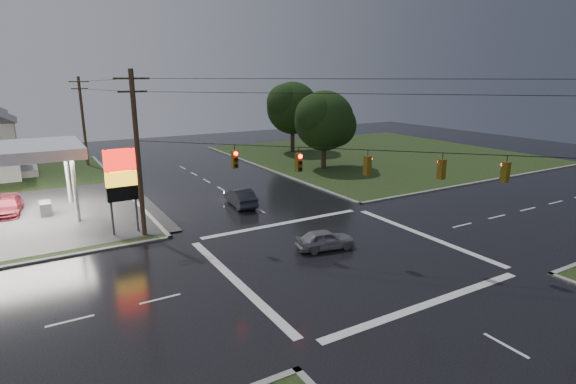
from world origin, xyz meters
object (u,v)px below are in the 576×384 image
tree_ne_far (294,108)px  utility_pole_nw (138,153)px  car_pump (8,207)px  tree_ne_near (325,121)px  pylon_sign (121,177)px  car_north (240,197)px  utility_pole_n (83,120)px  car_crossing (325,239)px

tree_ne_far → utility_pole_nw: bearing=-137.4°
utility_pole_nw → car_pump: utility_pole_nw is taller
tree_ne_near → pylon_sign: bearing=-155.0°
car_north → car_pump: (-16.73, 6.93, -0.08)m
utility_pole_nw → utility_pole_n: 28.50m
utility_pole_nw → car_pump: 13.99m
utility_pole_n → car_pump: (-8.03, -18.22, -4.81)m
utility_pole_nw → car_north: size_ratio=2.43×
tree_ne_near → car_crossing: (-14.42, -20.69, -4.93)m
utility_pole_n → car_crossing: (9.22, -36.70, -4.83)m
utility_pole_n → car_north: 27.03m
car_north → pylon_sign: bearing=19.8°
utility_pole_nw → car_north: 10.57m
utility_pole_nw → car_crossing: bearing=-41.6°
tree_ne_near → car_north: (-14.94, -9.14, -4.81)m
tree_ne_far → car_crossing: 37.46m
tree_ne_far → car_crossing: (-17.43, -32.69, -5.55)m
utility_pole_n → car_north: bearing=-70.9°
utility_pole_n → car_crossing: bearing=-75.9°
pylon_sign → car_north: bearing=13.6°
utility_pole_n → car_pump: 20.48m
tree_ne_far → car_north: (-17.95, -21.14, -5.43)m
tree_ne_near → car_pump: 32.12m
utility_pole_n → tree_ne_near: bearing=-34.1°
tree_ne_near → car_crossing: size_ratio=2.42×
utility_pole_n → tree_ne_near: 28.55m
tree_ne_near → car_north: size_ratio=1.98×
car_crossing → car_pump: car_pump is taller
pylon_sign → tree_ne_far: size_ratio=0.61×
pylon_sign → car_north: pylon_sign is taller
utility_pole_n → tree_ne_far: size_ratio=1.07×
car_north → car_crossing: car_north is taller
car_crossing → car_pump: bearing=53.6°
pylon_sign → tree_ne_near: 27.23m
pylon_sign → car_crossing: pylon_sign is taller
pylon_sign → tree_ne_near: size_ratio=0.67×
pylon_sign → utility_pole_n: (1.00, 27.50, 1.46)m
pylon_sign → tree_ne_far: (27.65, 23.49, 2.17)m
tree_ne_near → utility_pole_n: bearing=145.9°
tree_ne_near → tree_ne_far: (3.01, 12.00, 0.62)m
car_north → car_pump: size_ratio=0.99×
tree_ne_far → car_pump: tree_ne_far is taller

